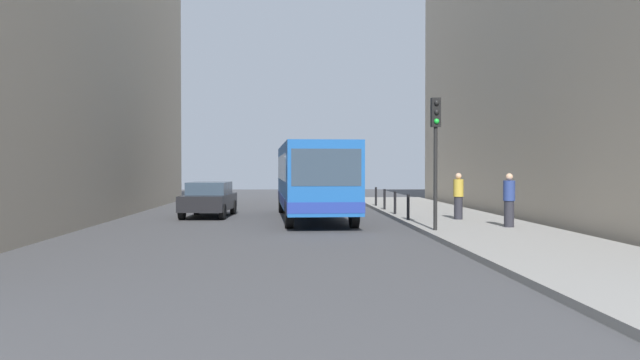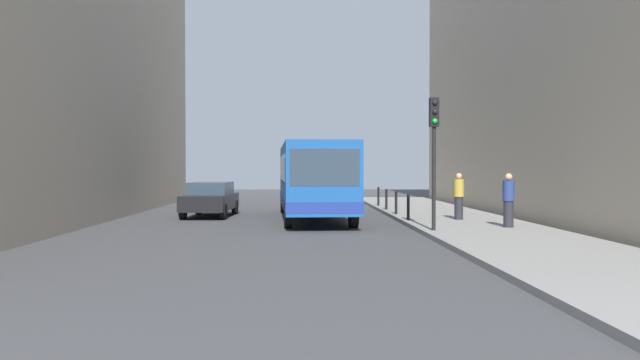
{
  "view_description": "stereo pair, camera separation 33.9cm",
  "coord_description": "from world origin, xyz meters",
  "px_view_note": "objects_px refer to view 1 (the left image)",
  "views": [
    {
      "loc": [
        -0.97,
        -21.79,
        2.08
      ],
      "look_at": [
        0.17,
        2.06,
        1.63
      ],
      "focal_mm": 35.77,
      "sensor_mm": 36.0,
      "label": 1
    },
    {
      "loc": [
        -0.63,
        -21.81,
        2.08
      ],
      "look_at": [
        0.17,
        2.06,
        1.63
      ],
      "focal_mm": 35.77,
      "sensor_mm": 36.0,
      "label": 2
    }
  ],
  "objects_px": {
    "bollard_farthest": "(376,196)",
    "bollard_near": "(408,207)",
    "traffic_light": "(436,138)",
    "pedestrian_mid_sidewalk": "(458,196)",
    "bollard_mid": "(395,203)",
    "bollard_far": "(385,199)",
    "bus": "(312,177)",
    "car_beside_bus": "(209,198)",
    "pedestrian_near_signal": "(509,200)"
  },
  "relations": [
    {
      "from": "bollard_near",
      "to": "pedestrian_mid_sidewalk",
      "type": "xyz_separation_m",
      "value": [
        1.92,
        0.1,
        0.4
      ]
    },
    {
      "from": "car_beside_bus",
      "to": "pedestrian_mid_sidewalk",
      "type": "distance_m",
      "value": 10.43
    },
    {
      "from": "car_beside_bus",
      "to": "pedestrian_mid_sidewalk",
      "type": "height_order",
      "value": "pedestrian_mid_sidewalk"
    },
    {
      "from": "bus",
      "to": "bollard_far",
      "type": "bearing_deg",
      "value": -137.61
    },
    {
      "from": "pedestrian_mid_sidewalk",
      "to": "bollard_farthest",
      "type": "bearing_deg",
      "value": 72.85
    },
    {
      "from": "bus",
      "to": "bollard_mid",
      "type": "bearing_deg",
      "value": -173.99
    },
    {
      "from": "bollard_farthest",
      "to": "bollard_near",
      "type": "bearing_deg",
      "value": -90.0
    },
    {
      "from": "car_beside_bus",
      "to": "bollard_near",
      "type": "bearing_deg",
      "value": 157.49
    },
    {
      "from": "car_beside_bus",
      "to": "bollard_near",
      "type": "xyz_separation_m",
      "value": [
        7.84,
        -3.75,
        -0.16
      ]
    },
    {
      "from": "bus",
      "to": "pedestrian_near_signal",
      "type": "xyz_separation_m",
      "value": [
        6.23,
        -5.51,
        -0.69
      ]
    },
    {
      "from": "bus",
      "to": "pedestrian_mid_sidewalk",
      "type": "bearing_deg",
      "value": 154.18
    },
    {
      "from": "bus",
      "to": "traffic_light",
      "type": "height_order",
      "value": "traffic_light"
    },
    {
      "from": "bollard_far",
      "to": "pedestrian_mid_sidewalk",
      "type": "bearing_deg",
      "value": -71.69
    },
    {
      "from": "pedestrian_mid_sidewalk",
      "to": "bollard_mid",
      "type": "bearing_deg",
      "value": 94.45
    },
    {
      "from": "bollard_near",
      "to": "pedestrian_mid_sidewalk",
      "type": "distance_m",
      "value": 1.96
    },
    {
      "from": "traffic_light",
      "to": "bollard_mid",
      "type": "bearing_deg",
      "value": 90.82
    },
    {
      "from": "traffic_light",
      "to": "bus",
      "type": "bearing_deg",
      "value": 119.14
    },
    {
      "from": "bollard_mid",
      "to": "bollard_far",
      "type": "height_order",
      "value": "same"
    },
    {
      "from": "bollard_far",
      "to": "bollard_farthest",
      "type": "distance_m",
      "value": 2.95
    },
    {
      "from": "bus",
      "to": "bollard_farthest",
      "type": "bearing_deg",
      "value": -121.0
    },
    {
      "from": "traffic_light",
      "to": "pedestrian_mid_sidewalk",
      "type": "bearing_deg",
      "value": 66.1
    },
    {
      "from": "traffic_light",
      "to": "pedestrian_mid_sidewalk",
      "type": "height_order",
      "value": "traffic_light"
    },
    {
      "from": "bus",
      "to": "bollard_near",
      "type": "height_order",
      "value": "bus"
    },
    {
      "from": "traffic_light",
      "to": "bollard_mid",
      "type": "relative_size",
      "value": 4.32
    },
    {
      "from": "bollard_near",
      "to": "pedestrian_mid_sidewalk",
      "type": "height_order",
      "value": "pedestrian_mid_sidewalk"
    },
    {
      "from": "car_beside_bus",
      "to": "pedestrian_near_signal",
      "type": "relative_size",
      "value": 2.55
    },
    {
      "from": "bollard_farthest",
      "to": "traffic_light",
      "type": "bearing_deg",
      "value": -89.55
    },
    {
      "from": "bollard_mid",
      "to": "bus",
      "type": "bearing_deg",
      "value": -171.45
    },
    {
      "from": "car_beside_bus",
      "to": "traffic_light",
      "type": "distance_m",
      "value": 11.33
    },
    {
      "from": "bus",
      "to": "bollard_mid",
      "type": "distance_m",
      "value": 3.69
    },
    {
      "from": "pedestrian_near_signal",
      "to": "pedestrian_mid_sidewalk",
      "type": "relative_size",
      "value": 1.01
    },
    {
      "from": "bollard_mid",
      "to": "pedestrian_near_signal",
      "type": "bearing_deg",
      "value": -65.52
    },
    {
      "from": "bollard_near",
      "to": "traffic_light",
      "type": "bearing_deg",
      "value": -88.57
    },
    {
      "from": "traffic_light",
      "to": "bollard_farthest",
      "type": "height_order",
      "value": "traffic_light"
    },
    {
      "from": "bus",
      "to": "pedestrian_mid_sidewalk",
      "type": "relative_size",
      "value": 6.38
    },
    {
      "from": "car_beside_bus",
      "to": "bus",
      "type": "bearing_deg",
      "value": 166.16
    },
    {
      "from": "bollard_mid",
      "to": "bollard_farthest",
      "type": "distance_m",
      "value": 5.91
    },
    {
      "from": "bus",
      "to": "bollard_far",
      "type": "relative_size",
      "value": 11.71
    },
    {
      "from": "traffic_light",
      "to": "bollard_farthest",
      "type": "distance_m",
      "value": 13.09
    },
    {
      "from": "bus",
      "to": "bollard_far",
      "type": "distance_m",
      "value": 5.05
    },
    {
      "from": "traffic_light",
      "to": "pedestrian_near_signal",
      "type": "bearing_deg",
      "value": 19.36
    },
    {
      "from": "pedestrian_mid_sidewalk",
      "to": "pedestrian_near_signal",
      "type": "bearing_deg",
      "value": -104.98
    },
    {
      "from": "pedestrian_mid_sidewalk",
      "to": "car_beside_bus",
      "type": "bearing_deg",
      "value": 129.98
    },
    {
      "from": "bollard_near",
      "to": "bollard_mid",
      "type": "relative_size",
      "value": 1.0
    },
    {
      "from": "traffic_light",
      "to": "bollard_mid",
      "type": "distance_m",
      "value": 7.36
    },
    {
      "from": "traffic_light",
      "to": "pedestrian_mid_sidewalk",
      "type": "xyz_separation_m",
      "value": [
        1.82,
        4.11,
        -1.98
      ]
    },
    {
      "from": "bollard_farthest",
      "to": "pedestrian_mid_sidewalk",
      "type": "relative_size",
      "value": 0.54
    },
    {
      "from": "bollard_near",
      "to": "pedestrian_near_signal",
      "type": "height_order",
      "value": "pedestrian_near_signal"
    },
    {
      "from": "bollard_near",
      "to": "pedestrian_near_signal",
      "type": "xyz_separation_m",
      "value": [
        2.75,
        -3.08,
        0.41
      ]
    },
    {
      "from": "bollard_farthest",
      "to": "pedestrian_near_signal",
      "type": "distance_m",
      "value": 12.26
    }
  ]
}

